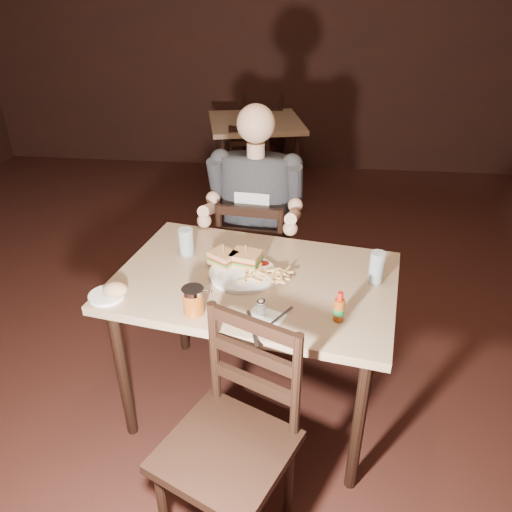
# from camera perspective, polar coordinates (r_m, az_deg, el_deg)

# --- Properties ---
(room_shell) EXTENTS (7.00, 7.00, 7.00)m
(room_shell) POSITION_cam_1_polar(r_m,az_deg,el_deg) (2.05, -8.40, 14.60)
(room_shell) COLOR black
(room_shell) RESTS_ON ground
(main_table) EXTENTS (1.32, 0.99, 0.77)m
(main_table) POSITION_cam_1_polar(r_m,az_deg,el_deg) (2.21, -0.14, -4.28)
(main_table) COLOR tan
(main_table) RESTS_ON ground
(bg_table) EXTENTS (0.96, 0.96, 0.77)m
(bg_table) POSITION_cam_1_polar(r_m,az_deg,el_deg) (4.61, -0.04, 14.16)
(bg_table) COLOR tan
(bg_table) RESTS_ON ground
(chair_far) EXTENTS (0.45, 0.48, 0.88)m
(chair_far) POSITION_cam_1_polar(r_m,az_deg,el_deg) (2.92, 0.02, -0.80)
(chair_far) COLOR black
(chair_far) RESTS_ON ground
(chair_near) EXTENTS (0.58, 0.60, 0.92)m
(chair_near) POSITION_cam_1_polar(r_m,az_deg,el_deg) (1.89, -3.47, -21.36)
(chair_near) COLOR black
(chair_near) RESTS_ON ground
(bg_chair_far) EXTENTS (0.49, 0.53, 0.93)m
(bg_chair_far) POSITION_cam_1_polar(r_m,az_deg,el_deg) (5.20, 0.64, 13.51)
(bg_chair_far) COLOR black
(bg_chair_far) RESTS_ON ground
(bg_chair_near) EXTENTS (0.41, 0.44, 0.82)m
(bg_chair_near) POSITION_cam_1_polar(r_m,az_deg,el_deg) (4.18, -0.86, 8.58)
(bg_chair_near) COLOR black
(bg_chair_near) RESTS_ON ground
(diner) EXTENTS (0.56, 0.46, 0.90)m
(diner) POSITION_cam_1_polar(r_m,az_deg,el_deg) (2.67, -0.17, 7.33)
(diner) COLOR #323538
(diner) RESTS_ON chair_far
(dinner_plate) EXTENTS (0.33, 0.33, 0.02)m
(dinner_plate) POSITION_cam_1_polar(r_m,az_deg,el_deg) (2.17, -1.52, -2.14)
(dinner_plate) COLOR white
(dinner_plate) RESTS_ON main_table
(sandwich_left) EXTENTS (0.15, 0.14, 0.10)m
(sandwich_left) POSITION_cam_1_polar(r_m,az_deg,el_deg) (2.21, -3.76, 0.21)
(sandwich_left) COLOR tan
(sandwich_left) RESTS_ON dinner_plate
(sandwich_right) EXTENTS (0.15, 0.13, 0.11)m
(sandwich_right) POSITION_cam_1_polar(r_m,az_deg,el_deg) (2.20, -1.18, 0.23)
(sandwich_right) COLOR tan
(sandwich_right) RESTS_ON dinner_plate
(fries_pile) EXTENTS (0.27, 0.21, 0.04)m
(fries_pile) POSITION_cam_1_polar(r_m,az_deg,el_deg) (2.13, 1.12, -2.03)
(fries_pile) COLOR #E6B66C
(fries_pile) RESTS_ON dinner_plate
(ketchup_dollop) EXTENTS (0.05, 0.05, 0.01)m
(ketchup_dollop) POSITION_cam_1_polar(r_m,az_deg,el_deg) (2.22, 0.94, -0.85)
(ketchup_dollop) COLOR maroon
(ketchup_dollop) RESTS_ON dinner_plate
(glass_left) EXTENTS (0.08, 0.08, 0.13)m
(glass_left) POSITION_cam_1_polar(r_m,az_deg,el_deg) (2.34, -7.97, 1.62)
(glass_left) COLOR silver
(glass_left) RESTS_ON main_table
(glass_right) EXTENTS (0.07, 0.07, 0.14)m
(glass_right) POSITION_cam_1_polar(r_m,az_deg,el_deg) (2.16, 13.60, -1.29)
(glass_right) COLOR silver
(glass_right) RESTS_ON main_table
(hot_sauce) EXTENTS (0.05, 0.05, 0.13)m
(hot_sauce) POSITION_cam_1_polar(r_m,az_deg,el_deg) (1.90, 9.50, -5.72)
(hot_sauce) COLOR #833A0F
(hot_sauce) RESTS_ON main_table
(salt_shaker) EXTENTS (0.04, 0.04, 0.07)m
(salt_shaker) POSITION_cam_1_polar(r_m,az_deg,el_deg) (1.92, 0.57, -5.92)
(salt_shaker) COLOR white
(salt_shaker) RESTS_ON main_table
(syrup_dispenser) EXTENTS (0.10, 0.10, 0.11)m
(syrup_dispenser) POSITION_cam_1_polar(r_m,az_deg,el_deg) (1.94, -7.18, -5.08)
(syrup_dispenser) COLOR #833A0F
(syrup_dispenser) RESTS_ON main_table
(napkin) EXTENTS (0.18, 0.17, 0.00)m
(napkin) POSITION_cam_1_polar(r_m,az_deg,el_deg) (1.92, 0.91, -7.17)
(napkin) COLOR white
(napkin) RESTS_ON main_table
(knife) EXTENTS (0.07, 0.21, 0.01)m
(knife) POSITION_cam_1_polar(r_m,az_deg,el_deg) (1.87, -0.41, -8.26)
(knife) COLOR silver
(knife) RESTS_ON napkin
(fork) EXTENTS (0.09, 0.13, 0.00)m
(fork) POSITION_cam_1_polar(r_m,az_deg,el_deg) (1.93, 2.88, -6.88)
(fork) COLOR silver
(fork) RESTS_ON napkin
(side_plate) EXTENTS (0.17, 0.17, 0.01)m
(side_plate) POSITION_cam_1_polar(r_m,az_deg,el_deg) (2.12, -16.66, -4.44)
(side_plate) COLOR white
(side_plate) RESTS_ON main_table
(bread_roll) EXTENTS (0.11, 0.10, 0.06)m
(bread_roll) POSITION_cam_1_polar(r_m,az_deg,el_deg) (2.09, -15.78, -3.71)
(bread_roll) COLOR tan
(bread_roll) RESTS_ON side_plate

